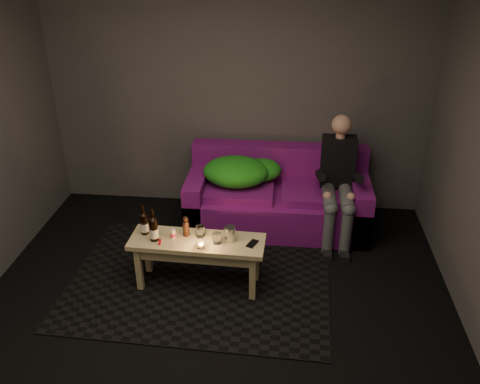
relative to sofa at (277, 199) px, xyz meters
The scene contains 17 objects.
floor 1.89m from the sofa, 104.28° to the right, with size 4.50×4.50×0.00m, color black.
room 1.97m from the sofa, 108.94° to the right, with size 4.50×4.50×4.50m.
rug 1.29m from the sofa, 121.17° to the right, with size 2.30×1.67×0.01m, color black.
sofa is the anchor object (origin of this frame).
green_blanket 0.50m from the sofa, behind, with size 0.81×0.55×0.28m.
person 0.70m from the sofa, 14.31° to the right, with size 0.33×0.77×1.23m.
coffee_table 1.30m from the sofa, 120.03° to the right, with size 1.16×0.40×0.47m.
beer_bottle_a 1.57m from the sofa, 136.23° to the right, with size 0.07×0.07×0.27m.
beer_bottle_b 1.56m from the sofa, 131.00° to the right, with size 0.07×0.07×0.30m.
salt_shaker 1.42m from the sofa, 127.51° to the right, with size 0.04×0.04×0.09m, color silver.
pepper_mill 1.33m from the sofa, 125.16° to the right, with size 0.05×0.05×0.14m, color black.
tumbler_back 1.25m from the sofa, 120.80° to the right, with size 0.08×0.08×0.10m, color white.
tealight 1.39m from the sofa, 115.62° to the right, with size 0.06×0.06×0.05m.
tumbler_front 1.27m from the sofa, 112.36° to the right, with size 0.07×0.07×0.09m, color white.
steel_cup 1.19m from the sofa, 108.60° to the right, with size 0.09×0.09×0.13m, color #ACAEB2.
smartphone 1.17m from the sofa, 98.85° to the right, with size 0.06×0.13×0.01m, color black.
red_lighter 1.54m from the sofa, 128.52° to the right, with size 0.02×0.07×0.01m, color #B30B19.
Camera 1 is at (0.53, -2.87, 2.83)m, focal length 38.00 mm.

